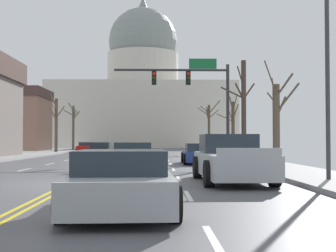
% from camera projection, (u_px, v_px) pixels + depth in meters
% --- Properties ---
extents(ground, '(20.00, 180.00, 0.20)m').
position_uv_depth(ground, '(72.00, 183.00, 14.79)').
color(ground, '#505055').
extents(signal_gantry, '(7.91, 0.41, 6.87)m').
position_uv_depth(signal_gantry, '(196.00, 87.00, 31.88)').
color(signal_gantry, '#28282D').
rests_on(signal_gantry, ground).
extents(street_lamp_right, '(2.08, 0.24, 8.91)m').
position_uv_depth(street_lamp_right, '(320.00, 18.00, 14.97)').
color(street_lamp_right, '#333338').
rests_on(street_lamp_right, ground).
extents(capitol_building, '(34.52, 18.39, 29.66)m').
position_uv_depth(capitol_building, '(143.00, 96.00, 90.48)').
color(capitol_building, beige).
rests_on(capitol_building, ground).
extents(sedan_near_00, '(2.03, 4.51, 1.20)m').
position_uv_depth(sedan_near_00, '(199.00, 154.00, 27.40)').
color(sedan_near_00, navy).
rests_on(sedan_near_00, ground).
extents(sedan_near_01, '(2.18, 4.61, 1.28)m').
position_uv_depth(sedan_near_01, '(133.00, 157.00, 21.57)').
color(sedan_near_01, '#1E7247').
rests_on(sedan_near_01, ground).
extents(pickup_truck_near_02, '(2.30, 5.45, 1.59)m').
position_uv_depth(pickup_truck_near_02, '(231.00, 160.00, 15.45)').
color(pickup_truck_near_02, '#ADB2B7').
rests_on(pickup_truck_near_02, ground).
extents(sedan_near_03, '(2.22, 4.63, 1.19)m').
position_uv_depth(sedan_near_03, '(122.00, 182.00, 9.08)').
color(sedan_near_03, '#9EA3A8').
rests_on(sedan_near_03, ground).
extents(sedan_oncoming_00, '(2.03, 4.24, 1.21)m').
position_uv_depth(sedan_oncoming_00, '(100.00, 150.00, 39.15)').
color(sedan_oncoming_00, black).
rests_on(sedan_oncoming_00, ground).
extents(sedan_oncoming_01, '(2.02, 4.25, 1.17)m').
position_uv_depth(sedan_oncoming_01, '(86.00, 148.00, 52.17)').
color(sedan_oncoming_01, '#B71414').
rests_on(sedan_oncoming_01, ground).
extents(flank_building_00, '(8.34, 8.94, 8.39)m').
position_uv_depth(flank_building_00, '(16.00, 119.00, 63.34)').
color(flank_building_00, '#8C6656').
rests_on(flank_building_00, ground).
extents(bare_tree_00, '(1.87, 1.79, 5.07)m').
position_uv_depth(bare_tree_00, '(277.00, 121.00, 23.12)').
color(bare_tree_00, brown).
rests_on(bare_tree_00, ground).
extents(bare_tree_01, '(2.19, 2.55, 6.28)m').
position_uv_depth(bare_tree_01, '(56.00, 123.00, 50.13)').
color(bare_tree_01, brown).
rests_on(bare_tree_01, ground).
extents(bare_tree_02, '(2.15, 1.07, 6.01)m').
position_uv_depth(bare_tree_02, '(243.00, 108.00, 27.65)').
color(bare_tree_02, '#423328').
rests_on(bare_tree_02, ground).
extents(bare_tree_04, '(2.43, 2.71, 5.42)m').
position_uv_depth(bare_tree_04, '(209.00, 126.00, 47.84)').
color(bare_tree_04, '#4C3D2D').
rests_on(bare_tree_04, ground).
extents(bare_tree_05, '(2.36, 1.37, 6.24)m').
position_uv_depth(bare_tree_05, '(73.00, 126.00, 61.03)').
color(bare_tree_05, brown).
rests_on(bare_tree_05, ground).
extents(bare_tree_06, '(1.99, 2.17, 4.85)m').
position_uv_depth(bare_tree_06, '(233.00, 126.00, 37.45)').
color(bare_tree_06, '#4C3D2D').
rests_on(bare_tree_06, ground).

